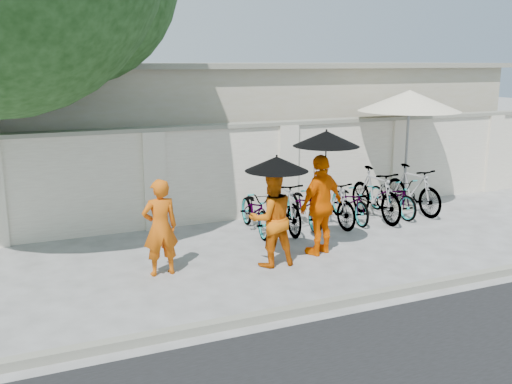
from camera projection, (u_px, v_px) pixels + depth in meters
name	position (u px, v px, depth m)	size (l,w,h in m)	color
ground	(261.00, 271.00, 9.36)	(80.00, 80.00, 0.00)	#A6A6A6
kerb	(310.00, 308.00, 7.83)	(40.00, 0.16, 0.12)	gray
compound_wall	(244.00, 173.00, 12.39)	(20.00, 0.30, 2.00)	#EDE7CF
building_behind	(226.00, 126.00, 16.04)	(14.00, 6.00, 3.20)	#B6AEA1
monk_left	(160.00, 227.00, 9.05)	(0.57, 0.38, 1.57)	#D5580B
monk_center	(271.00, 219.00, 9.47)	(0.79, 0.62, 1.63)	#DB6109
parasol_center	(277.00, 164.00, 9.21)	(1.04, 1.04, 0.95)	black
monk_right	(321.00, 205.00, 10.04)	(1.05, 0.44, 1.79)	#F46300
parasol_right	(326.00, 139.00, 9.71)	(1.15, 1.15, 1.20)	black
patio_umbrella	(409.00, 102.00, 12.81)	(2.65, 2.65, 2.74)	gray
bike_0	(255.00, 210.00, 11.41)	(0.60, 1.73, 0.91)	gray
bike_1	(283.00, 205.00, 11.48)	(0.51, 1.79, 1.08)	gray
bike_2	(304.00, 205.00, 11.83)	(0.59, 1.69, 0.89)	gray
bike_3	(332.00, 202.00, 11.89)	(0.47, 1.66, 1.00)	gray
bike_4	(350.00, 201.00, 12.24)	(0.57, 1.62, 0.85)	gray
bike_5	(376.00, 194.00, 12.31)	(0.53, 1.88, 1.13)	gray
bike_6	(392.00, 196.00, 12.68)	(0.58, 1.66, 0.87)	gray
bike_7	(413.00, 189.00, 12.88)	(0.51, 1.80, 1.08)	gray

